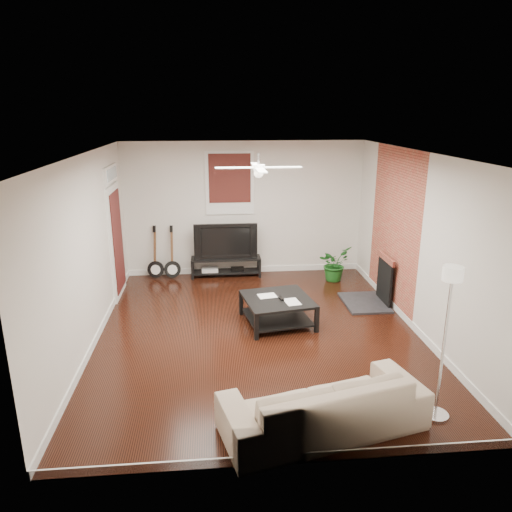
{
  "coord_description": "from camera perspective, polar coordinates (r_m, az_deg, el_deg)",
  "views": [
    {
      "loc": [
        -0.69,
        -6.94,
        3.39
      ],
      "look_at": [
        0.0,
        0.4,
        1.15
      ],
      "focal_mm": 33.78,
      "sensor_mm": 36.0,
      "label": 1
    }
  ],
  "objects": [
    {
      "name": "room",
      "position": [
        7.25,
        0.3,
        0.98
      ],
      "size": [
        5.01,
        6.01,
        2.81
      ],
      "color": "black",
      "rests_on": "ground"
    },
    {
      "name": "guitar_right",
      "position": [
        10.1,
        -9.95,
        0.36
      ],
      "size": [
        0.36,
        0.27,
        1.12
      ],
      "primitive_type": null,
      "rotation": [
        0.0,
        0.0,
        -0.07
      ],
      "color": "black",
      "rests_on": "floor"
    },
    {
      "name": "brick_accent",
      "position": [
        8.78,
        16.02,
        3.14
      ],
      "size": [
        0.02,
        2.2,
        2.8
      ],
      "primitive_type": "cube",
      "color": "#B44A3A",
      "rests_on": "floor"
    },
    {
      "name": "tv_stand",
      "position": [
        10.23,
        -3.57,
        -1.27
      ],
      "size": [
        1.46,
        0.39,
        0.41
      ],
      "primitive_type": "cube",
      "color": "black",
      "rests_on": "floor"
    },
    {
      "name": "fireplace",
      "position": [
        8.95,
        13.82,
        -2.73
      ],
      "size": [
        0.8,
        1.1,
        0.92
      ],
      "primitive_type": "cube",
      "color": "black",
      "rests_on": "floor"
    },
    {
      "name": "coffee_table",
      "position": [
        8.0,
        2.54,
        -6.46
      ],
      "size": [
        1.22,
        1.22,
        0.44
      ],
      "primitive_type": "cube",
      "rotation": [
        0.0,
        0.0,
        0.17
      ],
      "color": "black",
      "rests_on": "floor"
    },
    {
      "name": "ceiling_fan",
      "position": [
        7.02,
        0.31,
        10.44
      ],
      "size": [
        1.24,
        1.24,
        0.32
      ],
      "primitive_type": null,
      "color": "white",
      "rests_on": "ceiling"
    },
    {
      "name": "door_left",
      "position": [
        9.27,
        -16.25,
        2.86
      ],
      "size": [
        0.08,
        1.0,
        2.5
      ],
      "primitive_type": "cube",
      "color": "white",
      "rests_on": "wall_left"
    },
    {
      "name": "sofa",
      "position": [
        5.54,
        8.0,
        -16.82
      ],
      "size": [
        2.38,
        1.39,
        0.65
      ],
      "primitive_type": "imported",
      "rotation": [
        0.0,
        0.0,
        3.38
      ],
      "color": "tan",
      "rests_on": "floor"
    },
    {
      "name": "window_back",
      "position": [
        10.02,
        -3.13,
        8.61
      ],
      "size": [
        1.0,
        0.06,
        1.3
      ],
      "primitive_type": "cube",
      "color": "#3A160F",
      "rests_on": "wall_back"
    },
    {
      "name": "floor_lamp",
      "position": [
        5.78,
        21.36,
        -9.74
      ],
      "size": [
        0.36,
        0.36,
        1.83
      ],
      "primitive_type": null,
      "rotation": [
        0.0,
        0.0,
        0.24
      ],
      "color": "silver",
      "rests_on": "floor"
    },
    {
      "name": "guitar_left",
      "position": [
        10.17,
        -11.91,
        0.35
      ],
      "size": [
        0.38,
        0.3,
        1.12
      ],
      "primitive_type": null,
      "rotation": [
        0.0,
        0.0,
        -0.17
      ],
      "color": "black",
      "rests_on": "floor"
    },
    {
      "name": "tv",
      "position": [
        10.09,
        -3.63,
        1.9
      ],
      "size": [
        1.31,
        0.17,
        0.75
      ],
      "primitive_type": "imported",
      "color": "black",
      "rests_on": "tv_stand"
    },
    {
      "name": "potted_plant",
      "position": [
        10.05,
        9.24,
        -0.89
      ],
      "size": [
        0.85,
        0.85,
        0.72
      ],
      "primitive_type": "imported",
      "rotation": [
        0.0,
        0.0,
        0.74
      ],
      "color": "#1A5B1B",
      "rests_on": "floor"
    }
  ]
}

